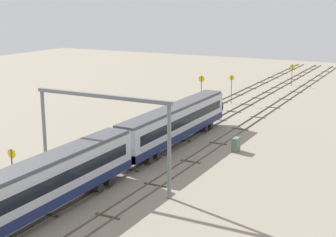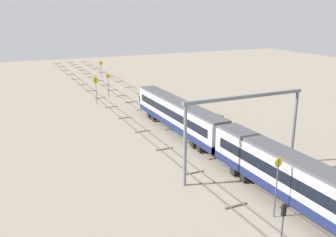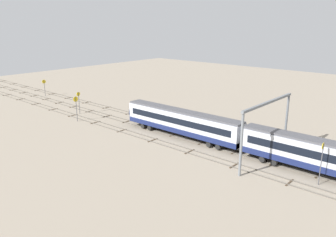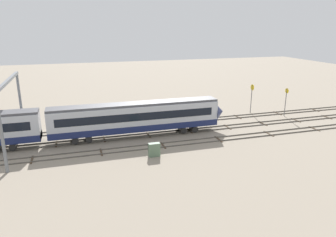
# 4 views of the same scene
# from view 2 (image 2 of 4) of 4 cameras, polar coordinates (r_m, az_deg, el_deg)

# --- Properties ---
(ground_plane) EXTENTS (195.08, 195.08, 0.00)m
(ground_plane) POSITION_cam_2_polar(r_m,az_deg,el_deg) (54.21, 2.19, -2.63)
(ground_plane) COLOR gray
(track_near_foreground) EXTENTS (179.08, 2.40, 0.16)m
(track_near_foreground) POSITION_cam_2_polar(r_m,az_deg,el_deg) (56.38, 6.45, -1.89)
(track_near_foreground) COLOR #59544C
(track_near_foreground) RESTS_ON ground
(track_with_train) EXTENTS (179.08, 2.40, 0.16)m
(track_with_train) POSITION_cam_2_polar(r_m,az_deg,el_deg) (54.19, 2.20, -2.56)
(track_with_train) COLOR #59544C
(track_with_train) RESTS_ON ground
(track_middle) EXTENTS (179.08, 2.40, 0.16)m
(track_middle) POSITION_cam_2_polar(r_m,az_deg,el_deg) (52.32, -2.39, -3.26)
(track_middle) COLOR #59544C
(track_middle) RESTS_ON ground
(overhead_gantry) EXTENTS (0.40, 15.11, 9.04)m
(overhead_gantry) POSITION_cam_2_polar(r_m,az_deg,el_deg) (40.65, 11.80, 0.15)
(overhead_gantry) COLOR slate
(overhead_gantry) RESTS_ON ground
(speed_sign_near_foreground) EXTENTS (0.14, 0.89, 4.99)m
(speed_sign_near_foreground) POSITION_cam_2_polar(r_m,az_deg,el_deg) (78.25, -9.27, 5.56)
(speed_sign_near_foreground) COLOR #4C4C51
(speed_sign_near_foreground) RESTS_ON ground
(speed_sign_mid_trackside) EXTENTS (0.14, 1.06, 4.57)m
(speed_sign_mid_trackside) POSITION_cam_2_polar(r_m,az_deg,el_deg) (101.76, -10.35, 7.92)
(speed_sign_mid_trackside) COLOR #4C4C51
(speed_sign_mid_trackside) RESTS_ON ground
(speed_sign_far_trackside) EXTENTS (0.14, 1.09, 5.26)m
(speed_sign_far_trackside) POSITION_cam_2_polar(r_m,az_deg,el_deg) (72.95, -11.12, 4.94)
(speed_sign_far_trackside) COLOR #4C4C51
(speed_sign_far_trackside) RESTS_ON ground
(speed_sign_distant_end) EXTENTS (0.14, 0.84, 5.65)m
(speed_sign_distant_end) POSITION_cam_2_polar(r_m,az_deg,el_deg) (33.56, 16.54, -9.20)
(speed_sign_distant_end) COLOR #4C4C51
(speed_sign_distant_end) RESTS_ON ground
(signal_light_trackside_approach) EXTENTS (0.31, 0.32, 4.56)m
(signal_light_trackside_approach) POSITION_cam_2_polar(r_m,az_deg,el_deg) (28.61, 17.31, -15.33)
(signal_light_trackside_approach) COLOR #4C4C51
(signal_light_trackside_approach) RESTS_ON ground
(relay_cabinet) EXTENTS (1.42, 0.66, 1.69)m
(relay_cabinet) POSITION_cam_2_polar(r_m,az_deg,el_deg) (59.40, 7.99, -0.20)
(relay_cabinet) COLOR #597259
(relay_cabinet) RESTS_ON ground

